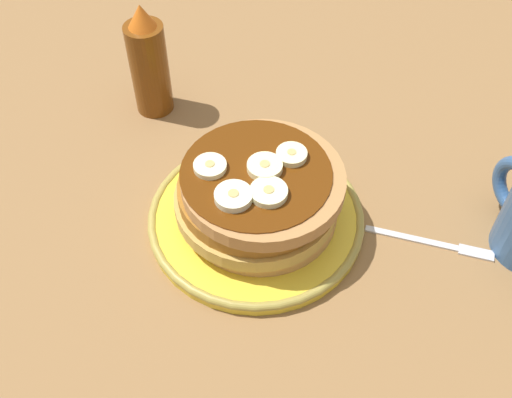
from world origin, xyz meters
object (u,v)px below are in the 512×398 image
(banana_slice_0, at_px, (263,165))
(pancake_stack, at_px, (260,195))
(banana_slice_1, at_px, (268,193))
(banana_slice_3, at_px, (292,155))
(plate, at_px, (256,218))
(banana_slice_2, at_px, (234,197))
(syrup_bottle, at_px, (149,64))
(fork, at_px, (437,243))
(banana_slice_4, at_px, (210,167))

(banana_slice_0, bearing_deg, pancake_stack, 133.28)
(pancake_stack, xyz_separation_m, banana_slice_0, (0.01, -0.01, 0.04))
(banana_slice_1, bearing_deg, banana_slice_3, -48.22)
(plate, xyz_separation_m, banana_slice_0, (0.00, -0.01, 0.07))
(banana_slice_2, bearing_deg, plate, -53.80)
(pancake_stack, bearing_deg, banana_slice_0, -46.72)
(pancake_stack, height_order, banana_slice_3, banana_slice_3)
(plate, distance_m, pancake_stack, 0.04)
(banana_slice_0, distance_m, banana_slice_1, 0.04)
(banana_slice_3, height_order, syrup_bottle, syrup_bottle)
(banana_slice_3, distance_m, syrup_bottle, 0.23)
(banana_slice_3, relative_size, syrup_bottle, 0.21)
(banana_slice_0, distance_m, syrup_bottle, 0.22)
(plate, distance_m, syrup_bottle, 0.23)
(banana_slice_1, bearing_deg, banana_slice_0, -16.37)
(plate, height_order, banana_slice_2, banana_slice_2)
(syrup_bottle, bearing_deg, banana_slice_1, -169.74)
(pancake_stack, bearing_deg, syrup_bottle, 12.64)
(pancake_stack, xyz_separation_m, fork, (-0.09, -0.16, -0.04))
(banana_slice_1, distance_m, banana_slice_2, 0.03)
(pancake_stack, xyz_separation_m, banana_slice_4, (0.02, 0.04, 0.03))
(banana_slice_1, xyz_separation_m, banana_slice_2, (0.01, 0.03, 0.00))
(banana_slice_3, bearing_deg, plate, 97.88)
(banana_slice_4, distance_m, syrup_bottle, 0.20)
(pancake_stack, bearing_deg, banana_slice_2, 121.24)
(banana_slice_3, bearing_deg, banana_slice_0, 93.85)
(plate, xyz_separation_m, banana_slice_3, (0.01, -0.04, 0.07))
(banana_slice_2, bearing_deg, banana_slice_3, -68.06)
(syrup_bottle, bearing_deg, pancake_stack, -167.36)
(banana_slice_0, distance_m, fork, 0.20)
(syrup_bottle, bearing_deg, plate, -168.06)
(banana_slice_3, bearing_deg, pancake_stack, 101.65)
(banana_slice_0, height_order, banana_slice_3, same)
(banana_slice_1, xyz_separation_m, fork, (-0.07, -0.16, -0.08))
(banana_slice_2, relative_size, syrup_bottle, 0.25)
(banana_slice_0, distance_m, banana_slice_3, 0.03)
(fork, bearing_deg, pancake_stack, 58.86)
(banana_slice_1, distance_m, banana_slice_3, 0.05)
(banana_slice_2, relative_size, banana_slice_3, 1.17)
(banana_slice_1, relative_size, banana_slice_2, 1.00)
(plate, distance_m, banana_slice_2, 0.08)
(banana_slice_0, height_order, banana_slice_1, same)
(pancake_stack, height_order, banana_slice_2, banana_slice_2)
(banana_slice_1, height_order, banana_slice_4, same)
(banana_slice_1, bearing_deg, plate, -1.93)
(banana_slice_0, height_order, fork, banana_slice_0)
(banana_slice_0, xyz_separation_m, banana_slice_2, (-0.03, 0.04, 0.00))
(fork, bearing_deg, banana_slice_0, 56.44)
(plate, relative_size, banana_slice_3, 7.34)
(pancake_stack, relative_size, banana_slice_0, 4.89)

